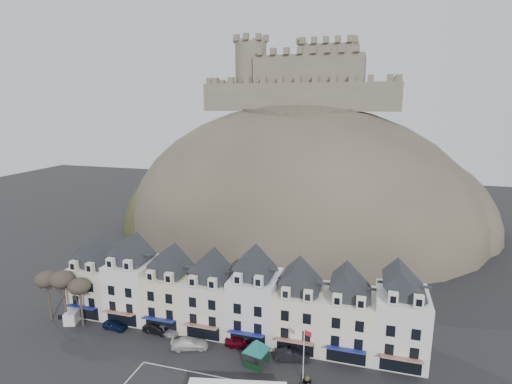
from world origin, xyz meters
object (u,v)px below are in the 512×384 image
at_px(flagpole, 304,352).
at_px(car_charcoal, 292,355).
at_px(white_van, 74,314).
at_px(car_maroon, 241,341).
at_px(car_silver, 165,329).
at_px(bus_shelter, 257,345).
at_px(car_navy, 115,325).
at_px(car_black, 157,329).
at_px(car_white, 190,344).

bearing_deg(flagpole, car_charcoal, 119.06).
xyz_separation_m(white_van, car_maroon, (27.93, 0.48, -0.15)).
height_order(flagpole, car_maroon, flagpole).
bearing_deg(car_maroon, car_charcoal, -105.03).
xyz_separation_m(white_van, car_silver, (15.86, 0.48, -0.30)).
height_order(white_van, car_charcoal, white_van).
height_order(bus_shelter, car_navy, bus_shelter).
bearing_deg(car_black, car_maroon, -83.89).
distance_m(bus_shelter, car_silver, 15.81).
bearing_deg(car_charcoal, car_silver, 73.99).
bearing_deg(car_black, car_white, -103.65).
distance_m(car_silver, car_charcoal, 19.63).
bearing_deg(car_black, car_charcoal, -87.15).
distance_m(bus_shelter, car_white, 10.35).
xyz_separation_m(car_navy, car_charcoal, (27.53, 0.06, 0.12)).
xyz_separation_m(flagpole, car_black, (-22.99, 4.71, -3.52)).
distance_m(car_black, car_white, 6.75).
bearing_deg(car_white, bus_shelter, -115.36).
bearing_deg(car_white, car_black, 51.44).
bearing_deg(car_navy, car_white, -91.32).
height_order(white_van, car_maroon, white_van).
bearing_deg(car_black, car_silver, -72.50).
height_order(car_navy, car_silver, car_navy).
relative_size(car_navy, car_silver, 0.85).
relative_size(bus_shelter, car_black, 1.32).
bearing_deg(car_charcoal, flagpole, -163.94).
bearing_deg(car_maroon, car_silver, 82.79).
bearing_deg(car_silver, car_black, 117.57).
xyz_separation_m(car_white, car_maroon, (6.88, 2.42, 0.04)).
distance_m(flagpole, white_van, 38.06).
height_order(bus_shelter, car_maroon, bus_shelter).
bearing_deg(car_white, car_charcoal, -104.44).
relative_size(white_van, car_maroon, 0.96).
xyz_separation_m(bus_shelter, car_maroon, (-3.20, 3.38, -2.12)).
bearing_deg(car_white, white_van, 64.79).
xyz_separation_m(car_navy, car_silver, (7.93, 1.09, -0.02)).
distance_m(flagpole, car_navy, 30.19).
bearing_deg(car_maroon, car_white, 102.20).
xyz_separation_m(car_maroon, car_charcoal, (7.52, -1.03, -0.00)).
height_order(car_white, car_charcoal, car_charcoal).
xyz_separation_m(car_silver, car_white, (5.20, -2.42, 0.11)).
relative_size(bus_shelter, car_maroon, 1.25).
distance_m(bus_shelter, car_navy, 23.43).
bearing_deg(car_navy, car_maroon, -82.41).
height_order(flagpole, car_white, flagpole).
distance_m(car_black, car_charcoal, 20.81).
relative_size(car_black, car_charcoal, 0.92).
bearing_deg(car_maroon, car_navy, 85.91).
height_order(car_white, car_maroon, car_maroon).
bearing_deg(flagpole, car_maroon, 152.88).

